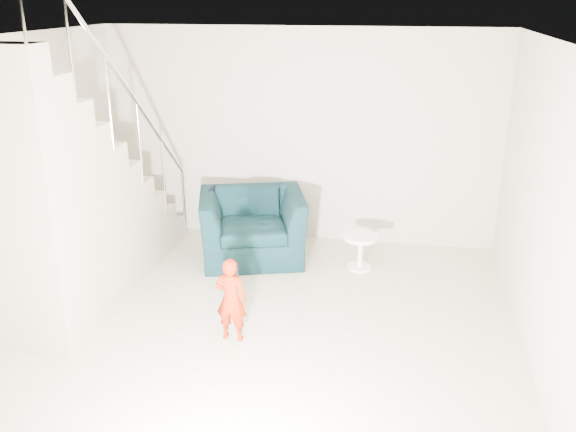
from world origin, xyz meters
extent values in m
plane|color=tan|center=(0.00, 0.00, 0.00)|extent=(5.50, 5.50, 0.00)
plane|color=silver|center=(0.00, 0.00, 2.70)|extent=(5.50, 5.50, 0.00)
plane|color=#B6AA94|center=(0.00, 2.75, 1.35)|extent=(5.00, 0.00, 5.00)
plane|color=#B6AA94|center=(0.00, -2.75, 1.35)|extent=(5.00, 0.00, 5.00)
plane|color=#B6AA94|center=(2.50, 0.00, 1.35)|extent=(0.00, 5.50, 5.50)
imported|color=black|center=(-0.44, 1.98, 0.40)|extent=(1.50, 1.39, 0.80)
imported|color=#9F1E05|center=(-0.17, 0.09, 0.41)|extent=(0.31, 0.21, 0.82)
cylinder|color=white|center=(0.88, 1.88, 0.40)|extent=(0.42, 0.42, 0.04)
cylinder|color=white|center=(0.88, 1.88, 0.19)|extent=(0.06, 0.06, 0.38)
cylinder|color=white|center=(0.88, 1.88, 0.02)|extent=(0.29, 0.29, 0.03)
cube|color=#ADA089|center=(-2.00, 2.35, 0.14)|extent=(1.00, 0.30, 0.27)
cube|color=#ADA089|center=(-2.00, 2.05, 0.27)|extent=(1.00, 0.30, 0.54)
cube|color=#ADA089|center=(-2.00, 1.75, 0.41)|extent=(1.00, 0.30, 0.81)
cube|color=#ADA089|center=(-2.00, 1.45, 0.54)|extent=(1.00, 0.30, 1.08)
cube|color=#ADA089|center=(-2.00, 1.15, 0.68)|extent=(1.00, 0.30, 1.35)
cube|color=#ADA089|center=(-2.00, 0.85, 0.81)|extent=(1.00, 0.30, 1.62)
cube|color=#ADA089|center=(-2.00, 0.55, 0.95)|extent=(1.00, 0.30, 1.89)
cube|color=#ADA089|center=(-2.00, 0.25, 1.08)|extent=(1.00, 0.30, 2.16)
cube|color=#ADA089|center=(-2.00, -0.05, 1.22)|extent=(1.00, 0.30, 2.43)
cube|color=#ADA089|center=(-2.00, -0.35, 1.35)|extent=(1.00, 0.30, 2.70)
cylinder|color=silver|center=(-1.50, 1.00, 2.25)|extent=(0.04, 3.03, 2.73)
cylinder|color=silver|center=(-1.50, 2.50, 0.50)|extent=(0.04, 0.04, 1.00)
cube|color=black|center=(-0.36, 2.30, 0.64)|extent=(0.38, 0.18, 0.38)
cube|color=black|center=(-1.00, 2.06, 0.50)|extent=(0.05, 0.51, 0.57)
cube|color=black|center=(-0.10, 0.07, 0.71)|extent=(0.03, 0.05, 0.10)
camera|label=1|loc=(1.28, -4.72, 3.05)|focal=38.00mm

